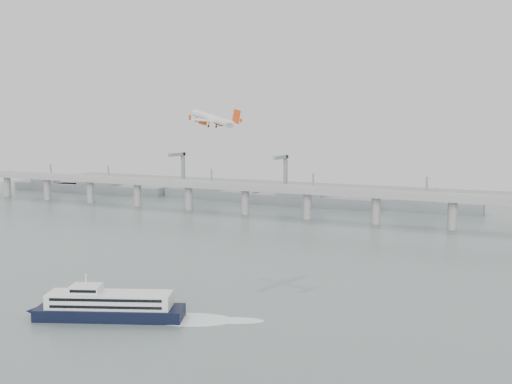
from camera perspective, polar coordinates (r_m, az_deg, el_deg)
The scene contains 5 objects.
ground at distance 242.87m, azimuth -5.79°, elevation -9.83°, with size 900.00×900.00×0.00m, color slate.
bridge at distance 419.75m, azimuth 8.58°, elevation -0.43°, with size 800.00×22.00×23.90m.
distant_fleet at distance 543.77m, azimuth -4.99°, elevation 0.00°, with size 453.00×60.90×40.00m.
ferry at distance 220.36m, azimuth -13.74°, elevation -10.53°, with size 80.71×40.43×16.09m.
airliner at distance 299.46m, azimuth -4.06°, elevation 6.94°, with size 36.61×33.95×11.00m.
Camera 1 is at (123.45, -197.58, 68.60)m, focal length 42.00 mm.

